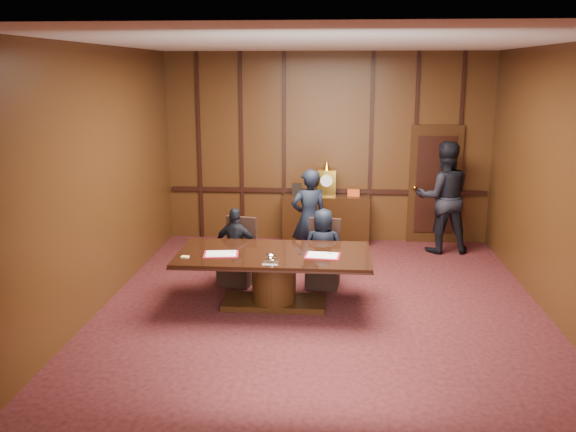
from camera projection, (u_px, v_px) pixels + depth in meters
The scene contains 13 objects.
room at pixel (328, 182), 8.04m from camera, with size 7.00×7.04×3.50m.
sideboard at pixel (326, 217), 11.37m from camera, with size 1.60×0.45×1.54m.
conference_table at pixel (274, 270), 8.30m from camera, with size 2.62×1.32×0.76m.
folder_left at pixel (221, 254), 8.15m from camera, with size 0.50×0.39×0.02m.
folder_right at pixel (322, 256), 8.08m from camera, with size 0.49×0.37×0.02m.
inkstand at pixel (270, 259), 7.79m from camera, with size 0.20×0.14×0.12m.
notepad at pixel (185, 257), 8.03m from camera, with size 0.10×0.07×0.01m, color #E9D471.
chair_left at pixel (238, 264), 9.25m from camera, with size 0.58×0.58×0.99m.
chair_right at pixel (323, 266), 9.15m from camera, with size 0.52×0.52×0.99m.
signatory_left at pixel (236, 247), 9.11m from camera, with size 0.69×0.29×1.18m, color black.
signatory_right at pixel (323, 248), 9.01m from camera, with size 0.58×0.38×1.19m, color black.
witness_left at pixel (309, 219), 9.87m from camera, with size 0.60×0.39×1.63m, color black.
witness_right at pixel (443, 197), 10.70m from camera, with size 0.96×0.75×1.97m, color black.
Camera 1 is at (0.15, -7.81, 3.17)m, focal length 38.00 mm.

